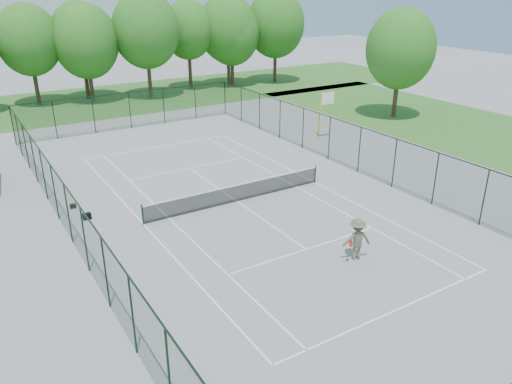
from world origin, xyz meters
TOP-DOWN VIEW (x-y plane):
  - ground at (0.00, 0.00)m, footprint 140.00×140.00m
  - grass_far at (0.00, 30.00)m, footprint 80.00×16.00m
  - grass_side at (24.00, 4.00)m, footprint 14.00×40.00m
  - court_lines at (0.00, 0.00)m, footprint 11.05×23.85m
  - tennis_net at (0.00, 0.00)m, footprint 11.08×0.08m
  - fence_enclosure at (0.00, 0.00)m, footprint 18.05×36.05m
  - tree_line_far at (0.00, 30.00)m, footprint 39.40×6.40m
  - basketball_goal at (11.98, 7.34)m, footprint 1.20×1.43m
  - tree_side at (21.75, 9.19)m, footprint 6.01×6.01m
  - sports_bag_a at (-7.77, 2.14)m, footprint 0.43×0.26m
  - sports_bag_b at (-8.06, 3.93)m, footprint 0.33×0.21m
  - tennis_player at (1.39, -8.19)m, footprint 1.75×1.09m

SIDE VIEW (x-z plane):
  - ground at x=0.00m, z-range 0.00..0.00m
  - court_lines at x=0.00m, z-range 0.00..0.01m
  - grass_far at x=0.00m, z-range 0.00..0.01m
  - grass_side at x=24.00m, z-range 0.00..0.01m
  - sports_bag_b at x=-8.06m, z-range 0.00..0.25m
  - sports_bag_a at x=-7.77m, z-range 0.00..0.34m
  - tennis_net at x=0.00m, z-range 0.03..1.13m
  - tennis_player at x=1.39m, z-range 0.00..1.94m
  - fence_enclosure at x=0.00m, z-range 0.05..3.07m
  - basketball_goal at x=11.98m, z-range 0.74..4.39m
  - tree_line_far at x=0.00m, z-range 1.14..10.84m
  - tree_side at x=21.75m, z-range 1.24..10.76m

